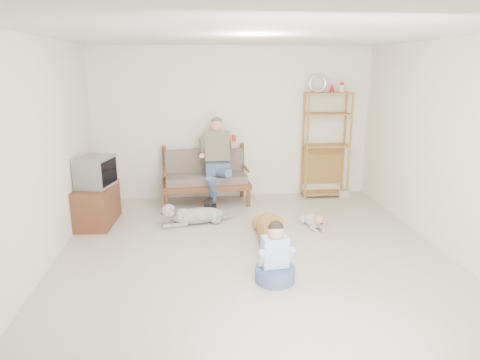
{
  "coord_description": "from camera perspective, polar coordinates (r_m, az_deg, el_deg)",
  "views": [
    {
      "loc": [
        -0.72,
        -4.92,
        2.36
      ],
      "look_at": [
        -0.07,
        1.0,
        0.77
      ],
      "focal_mm": 32.0,
      "sensor_mm": 36.0,
      "label": 1
    }
  ],
  "objects": [
    {
      "name": "wall_right",
      "position": [
        5.97,
        26.56,
        3.65
      ],
      "size": [
        0.0,
        5.5,
        5.5
      ],
      "primitive_type": "plane",
      "rotation": [
        1.57,
        0.0,
        -1.57
      ],
      "color": "white",
      "rests_on": "ground"
    },
    {
      "name": "book_stack",
      "position": [
        8.19,
        13.69,
        -1.76
      ],
      "size": [
        0.21,
        0.17,
        0.12
      ],
      "primitive_type": "cube",
      "rotation": [
        0.0,
        0.0,
        -0.18
      ],
      "color": "beige",
      "rests_on": "ground"
    },
    {
      "name": "golden_retriever",
      "position": [
        5.96,
        3.95,
        -6.58
      ],
      "size": [
        0.45,
        1.41,
        0.43
      ],
      "rotation": [
        0.0,
        0.0,
        -0.11
      ],
      "color": "#C07F42",
      "rests_on": "ground"
    },
    {
      "name": "terrier",
      "position": [
        6.55,
        9.81,
        -5.39
      ],
      "size": [
        0.27,
        0.67,
        0.25
      ],
      "rotation": [
        0.0,
        0.0,
        0.18
      ],
      "color": "silver",
      "rests_on": "ground"
    },
    {
      "name": "floor",
      "position": [
        5.51,
        1.89,
        -10.4
      ],
      "size": [
        5.5,
        5.5,
        0.0
      ],
      "primitive_type": "plane",
      "color": "silver",
      "rests_on": "ground"
    },
    {
      "name": "etagere",
      "position": [
        7.97,
        11.39,
        4.71
      ],
      "size": [
        0.85,
        0.37,
        2.22
      ],
      "color": "#A77234",
      "rests_on": "ground"
    },
    {
      "name": "loveseat",
      "position": [
        7.54,
        -4.59,
        0.54
      ],
      "size": [
        1.55,
        0.81,
        0.95
      ],
      "rotation": [
        0.0,
        0.0,
        0.07
      ],
      "color": "brown",
      "rests_on": "ground"
    },
    {
      "name": "wall_back",
      "position": [
        7.77,
        -0.9,
        7.52
      ],
      "size": [
        5.0,
        0.0,
        5.0
      ],
      "primitive_type": "plane",
      "rotation": [
        1.57,
        0.0,
        0.0
      ],
      "color": "white",
      "rests_on": "ground"
    },
    {
      "name": "shaggy_dog",
      "position": [
        6.62,
        -6.49,
        -4.68
      ],
      "size": [
        1.18,
        0.43,
        0.35
      ],
      "rotation": [
        0.0,
        0.0,
        -1.38
      ],
      "color": "white",
      "rests_on": "ground"
    },
    {
      "name": "wall_outlet",
      "position": [
        7.95,
        -9.87,
        -0.26
      ],
      "size": [
        0.12,
        0.02,
        0.08
      ],
      "primitive_type": "cube",
      "color": "white",
      "rests_on": "ground"
    },
    {
      "name": "man",
      "position": [
        7.28,
        -3.16,
        1.74
      ],
      "size": [
        0.57,
        0.82,
        1.33
      ],
      "color": "#4A5E88",
      "rests_on": "loveseat"
    },
    {
      "name": "wall_left",
      "position": [
        5.33,
        -25.66,
        2.57
      ],
      "size": [
        0.0,
        5.5,
        5.5
      ],
      "primitive_type": "plane",
      "rotation": [
        1.57,
        0.0,
        1.57
      ],
      "color": "white",
      "rests_on": "ground"
    },
    {
      "name": "ceiling",
      "position": [
        4.99,
        2.17,
        18.88
      ],
      "size": [
        5.5,
        5.5,
        0.0
      ],
      "primitive_type": "plane",
      "rotation": [
        3.14,
        0.0,
        0.0
      ],
      "color": "silver",
      "rests_on": "ground"
    },
    {
      "name": "tv_stand",
      "position": [
        6.9,
        -18.59,
        -3.19
      ],
      "size": [
        0.57,
        0.94,
        0.6
      ],
      "rotation": [
        0.0,
        0.0,
        -0.08
      ],
      "color": "brown",
      "rests_on": "ground"
    },
    {
      "name": "child",
      "position": [
        4.89,
        4.68,
        -10.54
      ],
      "size": [
        0.45,
        0.45,
        0.72
      ],
      "rotation": [
        0.0,
        0.0,
        0.1
      ],
      "color": "#4A5E88",
      "rests_on": "ground"
    },
    {
      "name": "crt_tv",
      "position": [
        6.75,
        -18.7,
        1.08
      ],
      "size": [
        0.57,
        0.65,
        0.46
      ],
      "rotation": [
        0.0,
        0.0,
        -0.27
      ],
      "color": "slate",
      "rests_on": "tv_stand"
    },
    {
      "name": "wall_front",
      "position": [
        2.5,
        11.15,
        -9.17
      ],
      "size": [
        5.0,
        0.0,
        5.0
      ],
      "primitive_type": "plane",
      "rotation": [
        -1.57,
        0.0,
        0.0
      ],
      "color": "white",
      "rests_on": "ground"
    }
  ]
}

